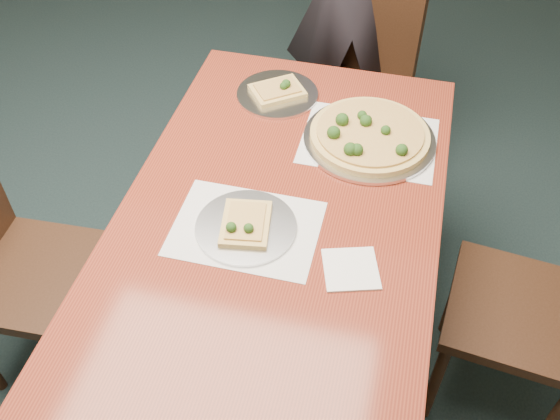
% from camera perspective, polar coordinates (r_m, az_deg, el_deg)
% --- Properties ---
extents(ground, '(8.00, 8.00, 0.00)m').
position_cam_1_polar(ground, '(2.39, -10.95, -13.21)').
color(ground, black).
rests_on(ground, ground).
extents(dining_table, '(0.90, 1.50, 0.75)m').
position_cam_1_polar(dining_table, '(1.83, 0.00, -1.99)').
color(dining_table, '#601E13').
rests_on(dining_table, ground).
extents(chair_far, '(0.53, 0.53, 0.91)m').
position_cam_1_polar(chair_far, '(2.72, 7.04, 12.16)').
color(chair_far, black).
rests_on(chair_far, ground).
extents(chair_left, '(0.44, 0.44, 0.91)m').
position_cam_1_polar(chair_left, '(2.13, -23.65, -4.16)').
color(chair_left, black).
rests_on(chair_left, ground).
extents(chair_right, '(0.47, 0.47, 0.91)m').
position_cam_1_polar(chair_right, '(2.01, 23.71, -8.13)').
color(chair_right, black).
rests_on(chair_right, ground).
extents(placemat_main, '(0.42, 0.32, 0.00)m').
position_cam_1_polar(placemat_main, '(2.01, 8.13, 6.30)').
color(placemat_main, white).
rests_on(placemat_main, dining_table).
extents(placemat_near, '(0.40, 0.30, 0.00)m').
position_cam_1_polar(placemat_near, '(1.72, -3.12, -1.68)').
color(placemat_near, white).
rests_on(placemat_near, dining_table).
extents(pizza_pan, '(0.42, 0.42, 0.07)m').
position_cam_1_polar(pizza_pan, '(1.99, 8.12, 6.74)').
color(pizza_pan, silver).
rests_on(pizza_pan, dining_table).
extents(slice_plate_near, '(0.28, 0.28, 0.06)m').
position_cam_1_polar(slice_plate_near, '(1.71, -3.16, -1.43)').
color(slice_plate_near, silver).
rests_on(slice_plate_near, dining_table).
extents(slice_plate_far, '(0.28, 0.28, 0.06)m').
position_cam_1_polar(slice_plate_far, '(2.18, -0.21, 10.71)').
color(slice_plate_far, silver).
rests_on(slice_plate_far, dining_table).
extents(napkin, '(0.18, 0.18, 0.01)m').
position_cam_1_polar(napkin, '(1.63, 6.49, -5.38)').
color(napkin, white).
rests_on(napkin, dining_table).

